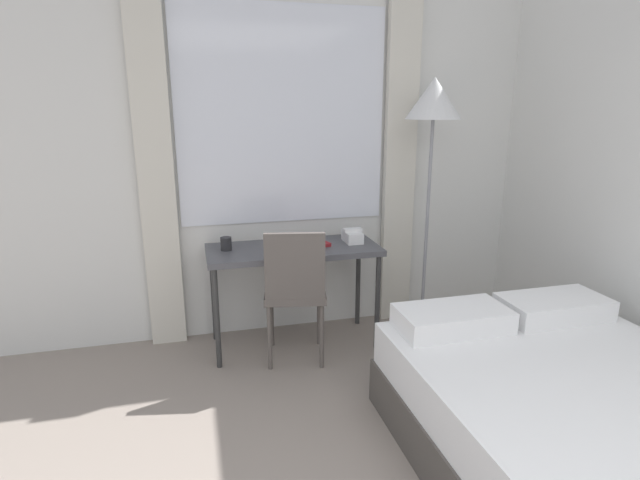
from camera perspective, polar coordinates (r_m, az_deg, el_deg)
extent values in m
cube|color=silver|center=(3.67, -4.75, 9.91)|extent=(4.76, 0.05, 2.70)
cube|color=white|center=(3.63, -4.26, 13.81)|extent=(1.49, 0.01, 1.50)
cube|color=beige|center=(3.56, -18.33, 8.22)|extent=(0.24, 0.06, 2.60)
cube|color=beige|center=(3.87, 9.10, 9.30)|extent=(0.24, 0.06, 2.60)
cube|color=#4C4C51|center=(3.47, -3.07, -1.13)|extent=(1.19, 0.50, 0.04)
cylinder|color=#333333|center=(3.34, -11.70, -8.82)|extent=(0.04, 0.04, 0.69)
cylinder|color=#333333|center=(3.55, 6.59, -7.10)|extent=(0.04, 0.04, 0.69)
cylinder|color=#333333|center=(3.73, -12.07, -6.21)|extent=(0.04, 0.04, 0.69)
cylinder|color=#333333|center=(3.92, 4.37, -4.84)|extent=(0.04, 0.04, 0.69)
cube|color=#59514C|center=(3.37, -2.87, -5.93)|extent=(0.47, 0.47, 0.05)
cube|color=#59514C|center=(3.12, -2.90, -3.02)|extent=(0.38, 0.11, 0.43)
cylinder|color=#59514C|center=(3.32, -5.78, -11.04)|extent=(0.03, 0.03, 0.45)
cylinder|color=#59514C|center=(3.32, 0.21, -10.95)|extent=(0.03, 0.03, 0.45)
cylinder|color=#59514C|center=(3.62, -5.56, -8.67)|extent=(0.03, 0.03, 0.45)
cylinder|color=#59514C|center=(3.62, -0.12, -8.58)|extent=(0.03, 0.03, 0.45)
cube|color=#4C4742|center=(2.70, 29.55, -22.16)|extent=(1.44, 1.97, 0.26)
cube|color=white|center=(2.57, 30.30, -17.69)|extent=(1.41, 1.94, 0.24)
cube|color=white|center=(2.85, 14.89, -8.69)|extent=(0.60, 0.32, 0.12)
cube|color=white|center=(3.21, 25.11, -6.96)|extent=(0.60, 0.32, 0.12)
cylinder|color=#4C4C51|center=(3.98, 11.45, -9.93)|extent=(0.30, 0.30, 0.03)
cylinder|color=gray|center=(3.72, 12.09, 1.24)|extent=(0.02, 0.02, 1.56)
cone|color=silver|center=(3.61, 12.92, 15.52)|extent=(0.39, 0.39, 0.28)
cube|color=white|center=(3.59, 3.72, 0.37)|extent=(0.11, 0.19, 0.08)
cube|color=white|center=(3.58, 3.73, 1.15)|extent=(0.13, 0.06, 0.02)
cube|color=maroon|center=(3.47, -1.44, -0.57)|extent=(0.32, 0.24, 0.02)
cube|color=white|center=(3.47, -1.44, -0.49)|extent=(0.31, 0.22, 0.01)
cylinder|color=#262628|center=(3.44, -10.69, -0.42)|extent=(0.07, 0.07, 0.09)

